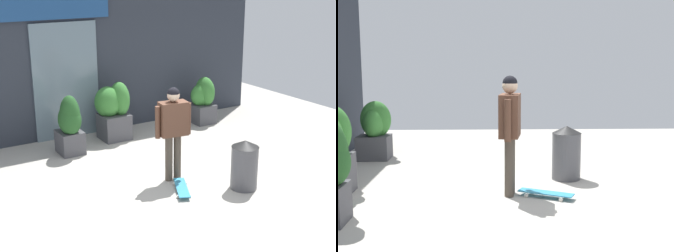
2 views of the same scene
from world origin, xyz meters
The scene contains 8 objects.
ground_plane centered at (0.00, 0.00, 0.00)m, with size 12.00×12.00×0.00m, color #B2ADA3.
building_facade centered at (-0.03, 3.42, 1.79)m, with size 8.27×0.31×3.60m.
skateboarder centered at (-0.07, 0.11, 1.02)m, with size 0.65×0.33×1.66m.
skateboard centered at (-0.21, -0.38, 0.06)m, with size 0.50×0.77×0.08m.
planter_box_left centered at (-1.12, 2.24, 0.61)m, with size 0.46×0.62×1.21m.
planter_box_right centered at (2.35, 2.59, 0.56)m, with size 0.56×0.62×1.11m.
planter_box_mid centered at (0.05, 2.65, 0.69)m, with size 0.79×0.60×1.25m.
trash_bin centered at (0.75, -0.82, 0.43)m, with size 0.46×0.46×0.85m.
Camera 1 is at (-4.39, -6.64, 3.55)m, focal length 52.94 mm.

